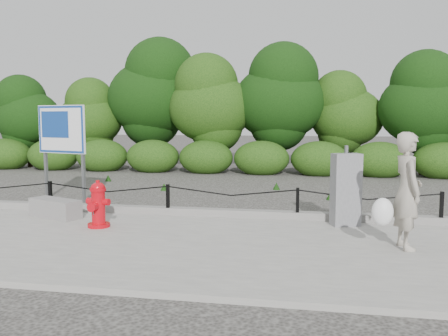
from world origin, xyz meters
name	(u,v)px	position (x,y,z in m)	size (l,w,h in m)	color
ground	(168,219)	(0.00, 0.00, 0.00)	(90.00, 90.00, 0.00)	#2D2B28
sidewalk	(129,243)	(0.00, -2.00, 0.04)	(14.00, 4.00, 0.08)	gray
curb	(169,211)	(0.00, 0.05, 0.15)	(14.00, 0.22, 0.14)	slate
chain_barrier	(168,196)	(0.00, 0.00, 0.46)	(10.06, 0.06, 0.60)	black
treeline	(240,103)	(0.03, 8.98, 2.54)	(19.91, 3.75, 4.98)	black
fire_hydrant	(98,205)	(-0.87, -1.22, 0.47)	(0.44, 0.45, 0.82)	red
pedestrian	(406,192)	(4.08, -1.67, 0.90)	(0.75, 0.68, 1.69)	#A1988A
concrete_block	(55,208)	(-2.04, -0.62, 0.26)	(1.09, 0.38, 0.35)	gray
utility_cabinet	(346,190)	(3.34, -0.31, 0.72)	(0.55, 0.43, 1.40)	gray
advertising_sign	(62,134)	(-3.08, 1.55, 1.60)	(1.38, 0.46, 2.26)	slate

